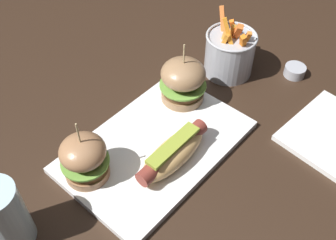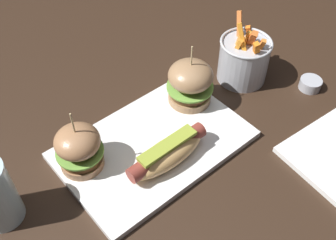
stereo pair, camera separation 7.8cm
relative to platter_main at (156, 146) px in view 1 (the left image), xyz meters
name	(u,v)px [view 1 (the left image)]	position (x,y,z in m)	size (l,w,h in m)	color
ground_plane	(156,148)	(0.00, 0.00, -0.01)	(3.00, 3.00, 0.00)	black
platter_main	(156,146)	(0.00, 0.00, 0.00)	(0.37, 0.24, 0.01)	white
hot_dog	(173,153)	(-0.01, -0.05, 0.03)	(0.17, 0.06, 0.05)	tan
slider_left	(84,158)	(-0.14, 0.05, 0.05)	(0.09, 0.09, 0.14)	#9C6E49
slider_right	(183,80)	(0.14, 0.05, 0.06)	(0.10, 0.10, 0.14)	#97724E
fries_bucket	(230,53)	(0.29, 0.03, 0.05)	(0.12, 0.12, 0.15)	#A8AAB2
sauce_ramekin	(295,71)	(0.38, -0.10, 0.01)	(0.05, 0.05, 0.02)	#A8AAB2
water_glass	(4,216)	(-0.30, 0.05, 0.06)	(0.07, 0.07, 0.13)	silver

